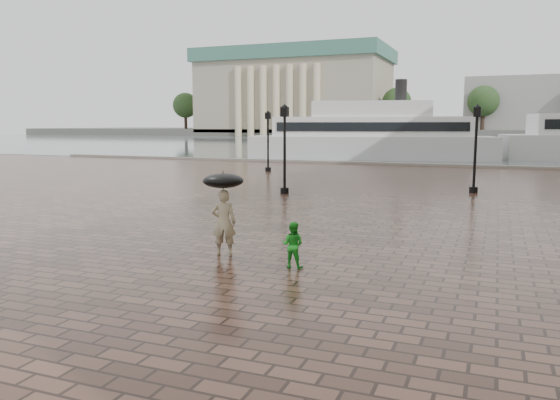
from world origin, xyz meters
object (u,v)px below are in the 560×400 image
(street_lamps, at_px, (333,145))
(ferry_near, at_px, (370,136))
(adult_pedestrian, at_px, (224,222))
(child_pedestrian, at_px, (293,245))

(street_lamps, xyz_separation_m, ferry_near, (-2.93, 23.59, 0.05))
(street_lamps, relative_size, adult_pedestrian, 8.57)
(street_lamps, height_order, child_pedestrian, street_lamps)
(ferry_near, bearing_deg, child_pedestrian, -93.48)
(child_pedestrian, bearing_deg, ferry_near, -81.04)
(ferry_near, bearing_deg, adult_pedestrian, -96.28)
(adult_pedestrian, bearing_deg, ferry_near, -103.05)
(adult_pedestrian, distance_m, ferry_near, 42.25)
(street_lamps, xyz_separation_m, adult_pedestrian, (2.28, -18.31, -1.42))
(adult_pedestrian, relative_size, child_pedestrian, 1.56)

